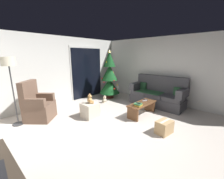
{
  "coord_description": "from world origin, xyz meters",
  "views": [
    {
      "loc": [
        -2.55,
        -2.05,
        1.82
      ],
      "look_at": [
        0.4,
        0.7,
        0.85
      ],
      "focal_mm": 22.99,
      "sensor_mm": 36.0,
      "label": 1
    }
  ],
  "objects_px": {
    "remote_silver": "(145,101)",
    "christmas_tree": "(109,77)",
    "teddy_bear_cream_by_tree": "(104,100)",
    "coffee_table": "(142,107)",
    "couch": "(158,95)",
    "remote_black": "(140,103)",
    "book_stack": "(138,105)",
    "cardboard_box_taped_mid_floor": "(164,127)",
    "cell_phone": "(138,103)",
    "teddy_bear_honey": "(90,99)",
    "remote_graphite": "(146,100)",
    "ottoman": "(90,110)",
    "armchair": "(38,106)",
    "floor_lamp": "(9,68)"
  },
  "relations": [
    {
      "from": "coffee_table",
      "to": "remote_graphite",
      "type": "relative_size",
      "value": 7.05
    },
    {
      "from": "christmas_tree",
      "to": "cell_phone",
      "type": "bearing_deg",
      "value": -114.68
    },
    {
      "from": "christmas_tree",
      "to": "armchair",
      "type": "distance_m",
      "value": 3.01
    },
    {
      "from": "armchair",
      "to": "floor_lamp",
      "type": "relative_size",
      "value": 0.63
    },
    {
      "from": "couch",
      "to": "ottoman",
      "type": "bearing_deg",
      "value": 157.37
    },
    {
      "from": "remote_black",
      "to": "book_stack",
      "type": "xyz_separation_m",
      "value": [
        -0.22,
        -0.09,
        0.03
      ]
    },
    {
      "from": "book_stack",
      "to": "ottoman",
      "type": "distance_m",
      "value": 1.44
    },
    {
      "from": "remote_silver",
      "to": "christmas_tree",
      "type": "relative_size",
      "value": 0.08
    },
    {
      "from": "christmas_tree",
      "to": "cardboard_box_taped_mid_floor",
      "type": "xyz_separation_m",
      "value": [
        -1.23,
        -2.99,
        -0.74
      ]
    },
    {
      "from": "ottoman",
      "to": "teddy_bear_cream_by_tree",
      "type": "bearing_deg",
      "value": 27.82
    },
    {
      "from": "cell_phone",
      "to": "book_stack",
      "type": "bearing_deg",
      "value": 145.25
    },
    {
      "from": "coffee_table",
      "to": "christmas_tree",
      "type": "relative_size",
      "value": 0.54
    },
    {
      "from": "remote_silver",
      "to": "christmas_tree",
      "type": "bearing_deg",
      "value": 6.2
    },
    {
      "from": "coffee_table",
      "to": "remote_black",
      "type": "bearing_deg",
      "value": 154.63
    },
    {
      "from": "armchair",
      "to": "teddy_bear_honey",
      "type": "height_order",
      "value": "armchair"
    },
    {
      "from": "remote_silver",
      "to": "book_stack",
      "type": "height_order",
      "value": "book_stack"
    },
    {
      "from": "teddy_bear_cream_by_tree",
      "to": "cardboard_box_taped_mid_floor",
      "type": "height_order",
      "value": "cardboard_box_taped_mid_floor"
    },
    {
      "from": "remote_graphite",
      "to": "ottoman",
      "type": "xyz_separation_m",
      "value": [
        -1.53,
        0.98,
        -0.18
      ]
    },
    {
      "from": "remote_black",
      "to": "armchair",
      "type": "relative_size",
      "value": 0.14
    },
    {
      "from": "cell_phone",
      "to": "couch",
      "type": "bearing_deg",
      "value": 20.74
    },
    {
      "from": "christmas_tree",
      "to": "teddy_bear_cream_by_tree",
      "type": "xyz_separation_m",
      "value": [
        -0.63,
        -0.33,
        -0.78
      ]
    },
    {
      "from": "remote_black",
      "to": "ottoman",
      "type": "bearing_deg",
      "value": 22.91
    },
    {
      "from": "teddy_bear_honey",
      "to": "floor_lamp",
      "type": "bearing_deg",
      "value": 147.56
    },
    {
      "from": "remote_black",
      "to": "christmas_tree",
      "type": "relative_size",
      "value": 0.08
    },
    {
      "from": "floor_lamp",
      "to": "armchair",
      "type": "bearing_deg",
      "value": -8.56
    },
    {
      "from": "christmas_tree",
      "to": "armchair",
      "type": "height_order",
      "value": "christmas_tree"
    },
    {
      "from": "christmas_tree",
      "to": "remote_graphite",
      "type": "bearing_deg",
      "value": -99.25
    },
    {
      "from": "ottoman",
      "to": "teddy_bear_cream_by_tree",
      "type": "relative_size",
      "value": 1.54
    },
    {
      "from": "couch",
      "to": "remote_silver",
      "type": "distance_m",
      "value": 0.96
    },
    {
      "from": "teddy_bear_cream_by_tree",
      "to": "cardboard_box_taped_mid_floor",
      "type": "relative_size",
      "value": 0.66
    },
    {
      "from": "armchair",
      "to": "christmas_tree",
      "type": "bearing_deg",
      "value": 0.2
    },
    {
      "from": "remote_black",
      "to": "ottoman",
      "type": "relative_size",
      "value": 0.35
    },
    {
      "from": "cardboard_box_taped_mid_floor",
      "to": "christmas_tree",
      "type": "bearing_deg",
      "value": 67.7
    },
    {
      "from": "remote_graphite",
      "to": "floor_lamp",
      "type": "xyz_separation_m",
      "value": [
        -3.16,
        2.02,
        1.1
      ]
    },
    {
      "from": "remote_silver",
      "to": "remote_graphite",
      "type": "height_order",
      "value": "same"
    },
    {
      "from": "book_stack",
      "to": "christmas_tree",
      "type": "relative_size",
      "value": 0.11
    },
    {
      "from": "remote_graphite",
      "to": "teddy_bear_cream_by_tree",
      "type": "relative_size",
      "value": 0.55
    },
    {
      "from": "teddy_bear_cream_by_tree",
      "to": "coffee_table",
      "type": "bearing_deg",
      "value": -91.23
    },
    {
      "from": "teddy_bear_honey",
      "to": "armchair",
      "type": "bearing_deg",
      "value": 139.42
    },
    {
      "from": "coffee_table",
      "to": "remote_graphite",
      "type": "xyz_separation_m",
      "value": [
        0.35,
        0.08,
        0.14
      ]
    },
    {
      "from": "couch",
      "to": "remote_black",
      "type": "height_order",
      "value": "couch"
    },
    {
      "from": "book_stack",
      "to": "cardboard_box_taped_mid_floor",
      "type": "height_order",
      "value": "book_stack"
    },
    {
      "from": "armchair",
      "to": "coffee_table",
      "type": "bearing_deg",
      "value": -41.3
    },
    {
      "from": "coffee_table",
      "to": "teddy_bear_cream_by_tree",
      "type": "distance_m",
      "value": 1.71
    },
    {
      "from": "couch",
      "to": "teddy_bear_honey",
      "type": "height_order",
      "value": "couch"
    },
    {
      "from": "remote_graphite",
      "to": "book_stack",
      "type": "distance_m",
      "value": 0.66
    },
    {
      "from": "book_stack",
      "to": "cell_phone",
      "type": "xyz_separation_m",
      "value": [
        0.0,
        -0.0,
        0.04
      ]
    },
    {
      "from": "ottoman",
      "to": "teddy_bear_honey",
      "type": "height_order",
      "value": "teddy_bear_honey"
    },
    {
      "from": "christmas_tree",
      "to": "book_stack",
      "type": "bearing_deg",
      "value": -114.81
    },
    {
      "from": "coffee_table",
      "to": "cell_phone",
      "type": "bearing_deg",
      "value": -169.54
    }
  ]
}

